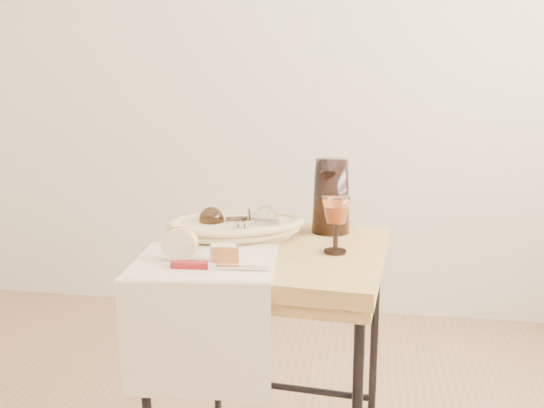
% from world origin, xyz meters
% --- Properties ---
extents(wall_back, '(3.60, 0.00, 2.70)m').
position_xyz_m(wall_back, '(0.00, 1.80, 1.35)').
color(wall_back, beige).
rests_on(wall_back, ground).
extents(side_table, '(0.61, 0.61, 0.72)m').
position_xyz_m(side_table, '(0.31, 0.43, 0.36)').
color(side_table, brown).
rests_on(side_table, floor).
extents(tea_towel, '(0.36, 0.33, 0.01)m').
position_xyz_m(tea_towel, '(0.17, 0.27, 0.72)').
color(tea_towel, '#F4E1CA').
rests_on(tea_towel, side_table).
extents(bread_basket, '(0.40, 0.35, 0.05)m').
position_xyz_m(bread_basket, '(0.19, 0.51, 0.75)').
color(bread_basket, tan).
rests_on(bread_basket, side_table).
extents(goblet_lying_a, '(0.13, 0.10, 0.07)m').
position_xyz_m(goblet_lying_a, '(0.16, 0.53, 0.77)').
color(goblet_lying_a, '#372314').
rests_on(goblet_lying_a, bread_basket).
extents(goblet_lying_b, '(0.13, 0.14, 0.07)m').
position_xyz_m(goblet_lying_b, '(0.24, 0.49, 0.77)').
color(goblet_lying_b, white).
rests_on(goblet_lying_b, bread_basket).
extents(pitcher, '(0.19, 0.26, 0.25)m').
position_xyz_m(pitcher, '(0.45, 0.61, 0.83)').
color(pitcher, black).
rests_on(pitcher, side_table).
extents(wine_goblet, '(0.08, 0.08, 0.15)m').
position_xyz_m(wine_goblet, '(0.47, 0.40, 0.80)').
color(wine_goblet, white).
rests_on(wine_goblet, side_table).
extents(apple_half, '(0.09, 0.05, 0.08)m').
position_xyz_m(apple_half, '(0.11, 0.27, 0.77)').
color(apple_half, '#B32216').
rests_on(apple_half, tea_towel).
extents(apple_wedge, '(0.06, 0.04, 0.04)m').
position_xyz_m(apple_wedge, '(0.21, 0.27, 0.75)').
color(apple_wedge, beige).
rests_on(apple_wedge, tea_towel).
extents(table_knife, '(0.22, 0.04, 0.02)m').
position_xyz_m(table_knife, '(0.21, 0.21, 0.74)').
color(table_knife, silver).
rests_on(table_knife, tea_towel).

